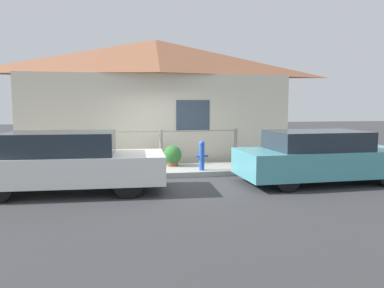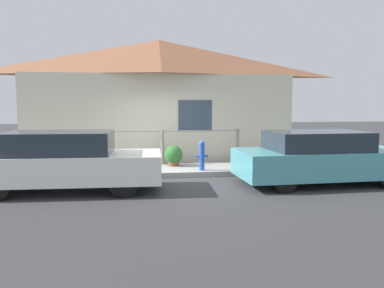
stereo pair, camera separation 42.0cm
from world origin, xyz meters
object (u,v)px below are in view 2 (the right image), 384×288
at_px(car_right, 321,158).
at_px(fire_hydrant, 202,155).
at_px(potted_plant_near_hydrant, 174,155).
at_px(car_left, 65,161).

relative_size(car_right, fire_hydrant, 5.17).
distance_m(fire_hydrant, potted_plant_near_hydrant, 1.14).
bearing_deg(car_left, fire_hydrant, 25.73).
relative_size(car_right, potted_plant_near_hydrant, 6.98).
bearing_deg(fire_hydrant, car_right, -28.59).
bearing_deg(car_left, car_right, 1.87).
distance_m(car_left, fire_hydrant, 3.76).
bearing_deg(car_right, fire_hydrant, 149.26).
xyz_separation_m(car_left, car_right, (6.23, -0.00, -0.03)).
xyz_separation_m(fire_hydrant, potted_plant_near_hydrant, (-0.73, 0.86, -0.11)).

